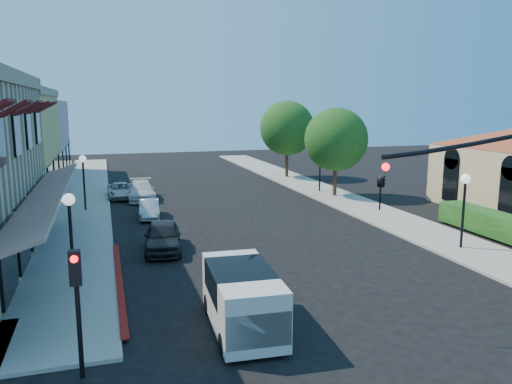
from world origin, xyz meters
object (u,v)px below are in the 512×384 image
object	(u,v)px
secondary_signal	(77,290)
parked_car_b	(149,209)
parked_car_c	(141,191)
parked_car_a	(163,236)
parked_car_d	(121,190)
street_tree_a	(336,139)
white_van	(243,296)
lamppost_left_far	(83,169)
lamppost_right_far	(320,157)
lamppost_right_near	(465,192)
street_tree_b	(287,128)
lamppost_left_near	(70,216)

from	to	relation	value
secondary_signal	parked_car_b	distance (m)	17.97
parked_car_b	parked_car_c	distance (m)	6.00
parked_car_a	parked_car_d	bearing A→B (deg)	102.53
street_tree_a	white_van	world-z (taller)	street_tree_a
lamppost_left_far	white_van	size ratio (longest dim) A/B	0.83
lamppost_left_far	parked_car_c	bearing A→B (deg)	39.04
lamppost_right_far	parked_car_a	world-z (taller)	lamppost_right_far
lamppost_right_near	parked_car_c	size ratio (longest dim) A/B	0.79
parked_car_b	secondary_signal	bearing A→B (deg)	-96.24
white_van	parked_car_a	distance (m)	9.15
street_tree_b	parked_car_a	xyz separation A→B (m)	(-13.60, -20.06, -3.86)
street_tree_b	lamppost_right_near	size ratio (longest dim) A/B	1.97
street_tree_b	lamppost_left_far	size ratio (longest dim) A/B	1.97
lamppost_left_far	white_van	bearing A→B (deg)	-75.27
parked_car_c	lamppost_right_far	bearing A→B (deg)	-1.67
street_tree_a	secondary_signal	world-z (taller)	street_tree_a
parked_car_a	parked_car_b	world-z (taller)	parked_car_a
parked_car_b	parked_car_c	bearing A→B (deg)	94.07
street_tree_b	lamppost_right_far	size ratio (longest dim) A/B	1.97
parked_car_a	lamppost_left_near	bearing A→B (deg)	-126.33
street_tree_b	parked_car_a	size ratio (longest dim) A/B	1.74
street_tree_b	parked_car_a	bearing A→B (deg)	-124.13
parked_car_a	parked_car_d	size ratio (longest dim) A/B	1.03
lamppost_left_far	parked_car_b	size ratio (longest dim) A/B	1.09
street_tree_b	parked_car_d	xyz separation A→B (m)	(-15.00, -5.87, -4.00)
lamppost_left_far	lamppost_left_near	bearing A→B (deg)	-90.00
white_van	street_tree_b	bearing A→B (deg)	67.13
lamppost_right_far	parked_car_c	size ratio (longest dim) A/B	0.79
lamppost_left_far	street_tree_b	bearing A→B (deg)	30.03
parked_car_a	street_tree_b	bearing A→B (deg)	62.77
street_tree_a	white_van	xyz separation A→B (m)	(-12.28, -19.11, -3.12)
white_van	parked_car_b	world-z (taller)	white_van
lamppost_right_near	white_van	size ratio (longest dim) A/B	0.83
street_tree_a	street_tree_b	world-z (taller)	street_tree_b
parked_car_d	lamppost_right_far	bearing A→B (deg)	-8.29
parked_car_d	secondary_signal	bearing A→B (deg)	-94.20
lamppost_right_far	parked_car_b	xyz separation A→B (m)	(-13.30, -5.00, -2.20)
lamppost_left_near	street_tree_a	bearing A→B (deg)	38.98
lamppost_left_far	parked_car_a	distance (m)	10.92
lamppost_left_far	parked_car_c	distance (m)	5.20
parked_car_c	parked_car_d	xyz separation A→B (m)	(-1.40, 1.13, -0.11)
street_tree_b	parked_car_c	world-z (taller)	street_tree_b
street_tree_a	lamppost_left_near	size ratio (longest dim) A/B	1.82
lamppost_left_far	white_van	world-z (taller)	lamppost_left_far
lamppost_right_near	parked_car_a	size ratio (longest dim) A/B	0.88
lamppost_right_near	white_van	world-z (taller)	lamppost_right_near
white_van	lamppost_right_near	bearing A→B (deg)	23.09
secondary_signal	street_tree_b	bearing A→B (deg)	61.23
parked_car_b	parked_car_d	xyz separation A→B (m)	(-1.40, 7.13, 0.01)
lamppost_right_near	lamppost_right_far	world-z (taller)	same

